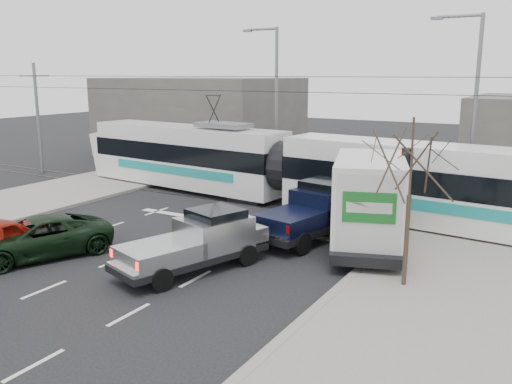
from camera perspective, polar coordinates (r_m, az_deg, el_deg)
The scene contains 14 objects.
ground at distance 18.43m, azimuth -10.68°, elevation -8.00°, with size 120.00×120.00×0.00m, color black.
sidewalk_right at distance 14.60m, azimuth 18.05°, elevation -13.72°, with size 6.00×60.00×0.15m, color gray.
rails at distance 26.43m, azimuth 3.59°, elevation -1.52°, with size 60.00×1.60×0.03m, color #33302D.
building_left at distance 43.37m, azimuth -5.88°, elevation 7.89°, with size 14.00×10.00×6.00m, color #635E59.
bare_tree at distance 16.13m, azimuth 16.01°, elevation 2.78°, with size 2.40×2.40×5.00m.
traffic_signal at distance 20.40m, azimuth 15.59°, elevation 1.73°, with size 0.44×0.44×3.60m.
street_lamp_near at distance 27.30m, azimuth 21.74°, elevation 8.92°, with size 2.38×0.25×9.00m.
street_lamp_far at distance 32.93m, azimuth 1.87°, elevation 10.22°, with size 2.38×0.25×9.00m.
catenary at distance 25.77m, azimuth 3.71°, elevation 6.86°, with size 60.00×0.20×7.00m.
tram at distance 26.44m, azimuth 3.26°, elevation 2.56°, with size 25.68×5.05×5.21m.
silver_pickup at distance 18.01m, azimuth -5.94°, elevation -5.13°, with size 3.35×5.57×1.92m.
box_truck at distance 20.34m, azimuth 11.79°, elevation -1.09°, with size 4.43×7.30×3.45m.
navy_pickup at distance 21.31m, azimuth 6.19°, elevation -2.00°, with size 2.90×5.49×2.20m.
green_car at distance 20.58m, azimuth -22.03°, elevation -4.48°, with size 2.32×5.04×1.40m, color black.
Camera 1 is at (11.46, -12.95, 6.35)m, focal length 38.00 mm.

